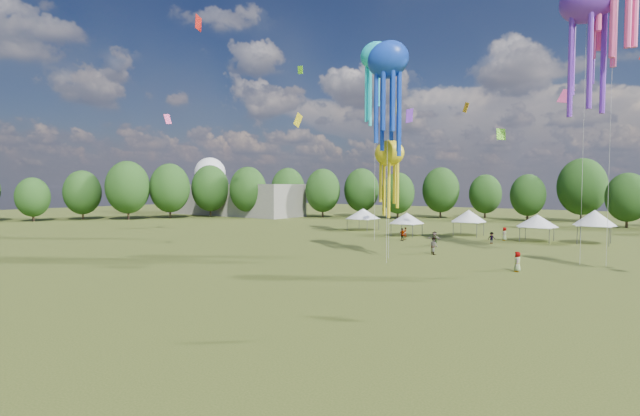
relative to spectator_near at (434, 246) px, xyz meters
The scene contains 8 objects.
ground 37.56m from the spectator_near, 85.71° to the right, with size 300.00×300.00×0.00m, color #384416.
spectator_near is the anchor object (origin of this frame).
spectators_far 8.60m from the spectator_near, 75.40° to the left, with size 30.18×24.01×1.91m.
festival_tents 19.28m from the spectator_near, 97.81° to the left, with size 38.57×10.77×4.43m.
show_kites 21.79m from the spectator_near, ahead, with size 35.41×18.11×32.22m.
treeline 25.71m from the spectator_near, 92.41° to the left, with size 201.57×95.24×13.43m.
hangar 77.40m from the spectator_near, 153.46° to the left, with size 40.00×12.00×8.00m, color gray.
radome 94.78m from the spectator_near, 154.54° to the left, with size 9.00×9.00×16.00m.
Camera 1 is at (15.67, -9.00, 7.43)m, focal length 25.00 mm.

